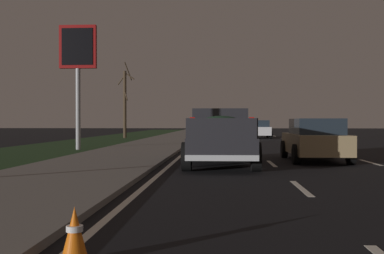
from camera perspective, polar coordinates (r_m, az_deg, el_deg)
ground at (r=28.76m, az=10.46°, el=-2.21°), size 144.00×144.00×0.00m
sidewalk_shoulder at (r=28.82m, az=-4.41°, el=-2.07°), size 108.00×4.00×0.12m
grass_verge at (r=29.93m, az=-13.94°, el=-2.10°), size 108.00×6.00×0.01m
lane_markings at (r=31.75m, az=4.25°, el=-1.92°), size 108.75×7.04×0.01m
pickup_truck at (r=15.51m, az=3.41°, el=-1.02°), size 5.46×2.35×1.87m
sedan_tan at (r=17.75m, az=14.60°, el=-1.46°), size 4.40×2.02×1.54m
sedan_white at (r=41.11m, az=8.06°, el=-0.25°), size 4.42×2.06×1.54m
gas_price_sign at (r=25.04m, az=-13.58°, el=8.22°), size 0.27×1.90×6.35m
bare_tree_far at (r=41.63m, az=-8.08°, el=3.01°), size 1.79×1.60×6.63m
traffic_cone_near at (r=5.02m, az=-13.96°, el=-12.63°), size 0.36×0.36×0.58m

